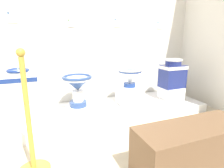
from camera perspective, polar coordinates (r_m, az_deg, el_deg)
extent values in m
cube|color=silver|center=(3.02, -5.41, 24.15)|extent=(3.57, 0.06, 3.25)
cube|color=white|center=(2.70, -1.70, -8.37)|extent=(2.92, 0.88, 0.12)
cube|color=white|center=(2.52, -25.80, -7.29)|extent=(0.39, 0.37, 0.22)
cube|color=white|center=(2.44, -26.47, -1.30)|extent=(0.39, 0.27, 0.32)
cube|color=navy|center=(2.42, -26.78, 1.57)|extent=(0.40, 0.28, 0.05)
cylinder|color=white|center=(2.41, -26.95, 3.06)|extent=(0.22, 0.22, 0.06)
torus|color=navy|center=(2.40, -27.02, 3.74)|extent=(0.24, 0.24, 0.04)
cube|color=white|center=(2.63, -10.30, -7.21)|extent=(0.29, 0.34, 0.05)
cylinder|color=#2E4982|center=(2.61, -10.35, -5.96)|extent=(0.24, 0.24, 0.07)
cylinder|color=white|center=(2.58, -10.46, -3.61)|extent=(0.15, 0.15, 0.16)
cone|color=#2E4982|center=(2.53, -10.63, 0.05)|extent=(0.39, 0.39, 0.18)
cylinder|color=white|center=(2.51, -10.70, 1.63)|extent=(0.38, 0.38, 0.03)
torus|color=#2E4982|center=(2.51, -10.72, 2.08)|extent=(0.40, 0.40, 0.04)
cylinder|color=white|center=(2.51, -10.71, 1.97)|extent=(0.27, 0.27, 0.01)
cube|color=white|center=(2.79, 5.38, -3.97)|extent=(0.32, 0.33, 0.22)
cylinder|color=white|center=(2.75, 5.44, -1.29)|extent=(0.28, 0.28, 0.05)
cylinder|color=#234190|center=(2.74, 5.46, -0.22)|extent=(0.17, 0.17, 0.06)
cone|color=white|center=(2.71, 5.53, 2.42)|extent=(0.34, 0.34, 0.20)
cylinder|color=#234190|center=(2.69, 5.56, 4.06)|extent=(0.33, 0.33, 0.03)
torus|color=white|center=(2.69, 5.57, 4.47)|extent=(0.35, 0.35, 0.04)
cylinder|color=#234190|center=(2.69, 5.57, 4.37)|extent=(0.24, 0.24, 0.01)
cube|color=white|center=(3.17, 17.75, -2.64)|extent=(0.31, 0.32, 0.20)
cube|color=navy|center=(3.11, 18.12, 2.28)|extent=(0.36, 0.27, 0.36)
cube|color=white|center=(3.09, 18.32, 4.92)|extent=(0.37, 0.27, 0.05)
cylinder|color=navy|center=(3.08, 18.42, 6.31)|extent=(0.25, 0.25, 0.08)
torus|color=white|center=(3.07, 18.48, 7.05)|extent=(0.27, 0.27, 0.04)
cube|color=white|center=(2.83, -28.46, 17.80)|extent=(0.12, 0.01, 0.14)
cube|color=#386BAD|center=(2.84, -29.39, 18.55)|extent=(0.02, 0.01, 0.02)
cube|color=white|center=(2.85, -12.57, 17.97)|extent=(0.10, 0.01, 0.11)
cube|color=#5B9E4C|center=(2.85, -13.29, 18.62)|extent=(0.02, 0.01, 0.02)
cube|color=white|center=(3.06, 1.73, 18.51)|extent=(0.13, 0.01, 0.14)
cube|color=#386BAD|center=(3.05, 1.01, 19.30)|extent=(0.02, 0.01, 0.02)
cube|color=white|center=(3.45, 14.48, 17.24)|extent=(0.12, 0.01, 0.12)
cube|color=#386BAD|center=(3.43, 14.00, 17.91)|extent=(0.02, 0.01, 0.02)
cylinder|color=gold|center=(1.58, -24.47, -9.34)|extent=(0.04, 0.04, 0.93)
sphere|color=gold|center=(1.47, -26.39, 8.73)|extent=(0.06, 0.06, 0.06)
cube|color=brown|center=(1.75, 23.51, -17.64)|extent=(0.99, 0.36, 0.40)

